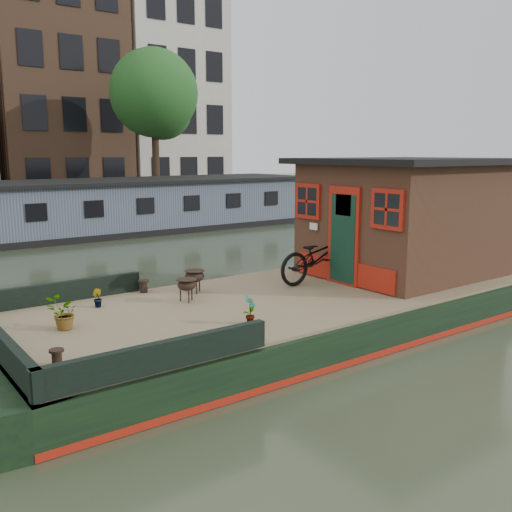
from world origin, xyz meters
TOP-DOWN VIEW (x-y plane):
  - ground at (0.00, 0.00)m, footprint 120.00×120.00m
  - houseboat_hull at (-1.33, 0.00)m, footprint 14.01×4.02m
  - houseboat_deck at (0.00, 0.00)m, footprint 11.80×3.80m
  - bow_bulwark at (-5.07, 0.00)m, footprint 3.00×4.00m
  - cabin at (2.19, 0.00)m, footprint 4.00×3.50m
  - bicycle at (0.20, 0.46)m, footprint 1.95×0.70m
  - potted_plant_a at (-2.57, -1.04)m, footprint 0.28×0.25m
  - potted_plant_b at (-4.06, 1.23)m, footprint 0.18×0.20m
  - potted_plant_c at (-4.91, 0.33)m, footprint 0.50×0.45m
  - brazier_front at (-2.68, 0.66)m, footprint 0.41×0.41m
  - brazier_rear at (-2.25, 1.13)m, footprint 0.47×0.47m
  - bollard_port at (-3.00, 1.70)m, footprint 0.20×0.20m
  - bollard_stbd at (-5.44, -1.03)m, footprint 0.18×0.18m
  - far_houseboat at (0.00, 14.00)m, footprint 20.40×4.40m
  - quay at (0.00, 20.50)m, footprint 60.00×6.00m
  - tree_right at (6.14, 19.07)m, footprint 4.40×4.40m

SIDE VIEW (x-z plane):
  - ground at x=0.00m, z-range 0.00..0.00m
  - houseboat_hull at x=-1.33m, z-range -0.03..0.57m
  - quay at x=0.00m, z-range 0.00..0.90m
  - houseboat_deck at x=0.00m, z-range 0.60..0.65m
  - bollard_stbd at x=-5.44m, z-range 0.65..0.85m
  - bollard_port at x=-3.00m, z-range 0.65..0.88m
  - potted_plant_b at x=-4.06m, z-range 0.65..0.96m
  - bow_bulwark at x=-5.07m, z-range 0.65..1.00m
  - brazier_front at x=-2.68m, z-range 0.65..1.05m
  - brazier_rear at x=-2.25m, z-range 0.65..1.07m
  - potted_plant_a at x=-2.57m, z-range 0.65..1.09m
  - potted_plant_c at x=-4.91m, z-range 0.65..1.14m
  - far_houseboat at x=0.00m, z-range -0.09..2.02m
  - bicycle at x=0.20m, z-range 0.65..1.67m
  - cabin at x=2.19m, z-range 0.67..3.09m
  - tree_right at x=6.14m, z-range 2.19..9.59m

